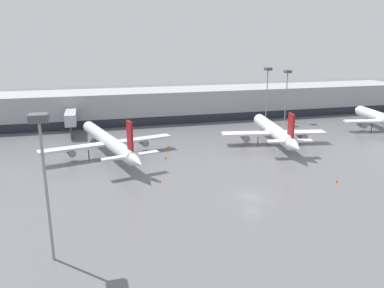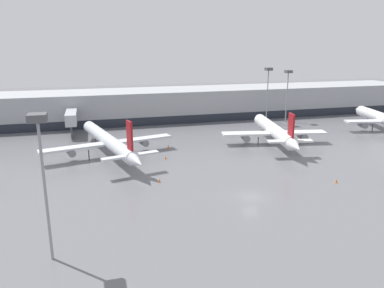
% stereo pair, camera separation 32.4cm
% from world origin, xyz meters
% --- Properties ---
extents(ground_plane, '(320.00, 320.00, 0.00)m').
position_xyz_m(ground_plane, '(0.00, 0.00, 0.00)').
color(ground_plane, slate).
extents(terminal_building, '(160.00, 27.41, 9.00)m').
position_xyz_m(terminal_building, '(-0.10, 61.94, 4.49)').
color(terminal_building, '#9EA0A5').
rests_on(terminal_building, ground_plane).
extents(parked_jet_1, '(20.56, 31.21, 9.71)m').
position_xyz_m(parked_jet_1, '(51.24, 30.77, 3.25)').
color(parked_jet_1, silver).
rests_on(parked_jet_1, ground_plane).
extents(parked_jet_2, '(27.02, 35.68, 9.71)m').
position_xyz_m(parked_jet_2, '(-19.55, 26.99, 3.22)').
color(parked_jet_2, silver).
rests_on(parked_jet_2, ground_plane).
extents(parked_jet_3, '(24.17, 31.75, 9.02)m').
position_xyz_m(parked_jet_3, '(17.61, 26.94, 3.03)').
color(parked_jet_3, white).
rests_on(parked_jet_3, ground_plane).
extents(traffic_cone_0, '(0.43, 0.43, 0.67)m').
position_xyz_m(traffic_cone_0, '(16.13, 1.67, 0.34)').
color(traffic_cone_0, orange).
rests_on(traffic_cone_0, ground_plane).
extents(traffic_cone_1, '(0.38, 0.38, 0.70)m').
position_xyz_m(traffic_cone_1, '(-12.33, 9.58, 0.35)').
color(traffic_cone_1, orange).
rests_on(traffic_cone_1, ground_plane).
extents(traffic_cone_2, '(0.44, 0.44, 0.62)m').
position_xyz_m(traffic_cone_2, '(-8.78, 22.13, 0.31)').
color(traffic_cone_2, orange).
rests_on(traffic_cone_2, ground_plane).
extents(traffic_cone_3, '(0.51, 0.51, 0.78)m').
position_xyz_m(traffic_cone_3, '(-6.66, 29.62, 0.39)').
color(traffic_cone_3, orange).
rests_on(traffic_cone_3, ground_plane).
extents(apron_light_mast_0, '(1.80, 1.80, 15.96)m').
position_xyz_m(apron_light_mast_0, '(-27.66, -9.95, 12.81)').
color(apron_light_mast_0, gray).
rests_on(apron_light_mast_0, ground_plane).
extents(apron_light_mast_2, '(1.80, 1.80, 15.00)m').
position_xyz_m(apron_light_mast_2, '(32.49, 48.73, 12.13)').
color(apron_light_mast_2, gray).
rests_on(apron_light_mast_2, ground_plane).
extents(apron_light_mast_4, '(1.80, 1.80, 15.86)m').
position_xyz_m(apron_light_mast_4, '(26.03, 48.28, 12.74)').
color(apron_light_mast_4, gray).
rests_on(apron_light_mast_4, ground_plane).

